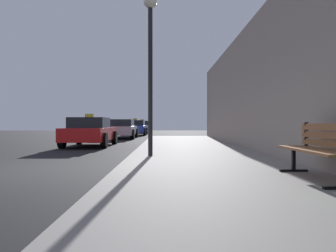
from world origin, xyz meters
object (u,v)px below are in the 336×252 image
at_px(bench, 320,146).
at_px(car_silver, 121,129).
at_px(street_lamp, 150,46).
at_px(car_white, 142,127).
at_px(car_blue, 135,128).
at_px(car_red, 90,132).

height_order(bench, car_silver, car_silver).
bearing_deg(street_lamp, bench, -53.26).
bearing_deg(bench, car_white, 98.17).
bearing_deg(bench, car_blue, 101.19).
bearing_deg(car_blue, car_red, -93.07).
bearing_deg(car_red, street_lamp, -64.09).
distance_m(street_lamp, car_blue, 20.24).
bearing_deg(car_red, car_blue, 86.93).
height_order(car_blue, car_white, same).
bearing_deg(street_lamp, car_blue, 96.24).
bearing_deg(car_silver, street_lamp, -79.34).
xyz_separation_m(bench, car_red, (-5.74, 9.79, -0.02)).
bearing_deg(bench, car_silver, 106.50).
bearing_deg(car_red, car_white, 87.77).
distance_m(bench, car_red, 11.35).
distance_m(car_silver, car_blue, 6.39).
bearing_deg(car_white, bench, -81.15).
xyz_separation_m(bench, car_silver, (-5.37, 17.35, -0.02)).
relative_size(street_lamp, car_blue, 0.98).
distance_m(car_red, car_white, 21.65).
relative_size(bench, car_red, 0.43).
relative_size(bench, car_white, 0.44).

